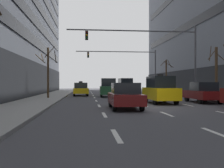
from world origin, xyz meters
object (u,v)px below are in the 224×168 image
taxi_driving_4 (160,90)px  car_parked_2 (203,93)px  street_tree_0 (166,75)px  car_driving_1 (125,96)px  traffic_signal_1 (130,61)px  street_tree_1 (48,70)px  taxi_driving_2 (81,89)px  car_driving_0 (125,86)px  street_tree_3 (216,71)px  car_driving_3 (108,88)px  traffic_signal_0 (156,46)px

taxi_driving_4 → car_parked_2: taxi_driving_4 is taller
street_tree_0 → taxi_driving_4: bearing=-109.0°
car_driving_1 → car_parked_2: (6.83, 4.32, 0.02)m
traffic_signal_1 → street_tree_1: size_ratio=2.44×
car_parked_2 → car_driving_1: bearing=-147.7°
taxi_driving_2 → taxi_driving_4: size_ratio=1.01×
car_driving_0 → taxi_driving_2: 7.83m
traffic_signal_1 → car_driving_1: bearing=-100.5°
street_tree_3 → street_tree_0: bearing=90.0°
car_driving_3 → street_tree_1: size_ratio=0.86×
traffic_signal_0 → traffic_signal_1: traffic_signal_0 is taller
car_driving_0 → car_driving_1: bearing=-98.7°
car_driving_1 → street_tree_1: 11.88m
car_driving_3 → street_tree_3: street_tree_3 is taller
taxi_driving_4 → car_parked_2: size_ratio=0.99×
car_driving_3 → car_parked_2: (6.67, -9.51, -0.23)m
car_driving_0 → car_driving_1: (-3.25, -21.33, -0.34)m
car_parked_2 → traffic_signal_1: (-2.46, 19.34, 4.08)m
street_tree_0 → street_tree_3: bearing=-90.0°
traffic_signal_0 → street_tree_0: traffic_signal_0 is taller
car_parked_2 → traffic_signal_1: 19.91m
taxi_driving_4 → traffic_signal_1: size_ratio=0.35×
car_driving_0 → street_tree_0: size_ratio=0.95×
traffic_signal_1 → street_tree_0: (4.93, -2.24, -2.21)m
traffic_signal_0 → traffic_signal_1: size_ratio=1.02×
car_driving_3 → car_parked_2: bearing=-55.0°
car_driving_0 → street_tree_1: 14.61m
car_driving_3 → traffic_signal_0: bearing=-48.4°
car_driving_3 → car_parked_2: size_ratio=1.00×
car_driving_1 → street_tree_0: 23.42m
car_driving_0 → street_tree_3: (6.04, -14.43, 1.52)m
traffic_signal_1 → taxi_driving_4: bearing=-93.1°
car_driving_0 → traffic_signal_0: traffic_signal_0 is taller
street_tree_1 → street_tree_3: (15.23, -3.20, -0.13)m
traffic_signal_0 → street_tree_1: 10.63m
taxi_driving_2 → car_driving_3: size_ratio=1.00×
street_tree_0 → car_driving_1: bearing=-113.5°
taxi_driving_2 → street_tree_1: 7.39m
taxi_driving_2 → traffic_signal_1: 10.98m
car_driving_1 → traffic_signal_1: traffic_signal_1 is taller
car_parked_2 → street_tree_0: street_tree_0 is taller
car_driving_3 → street_tree_0: bearing=39.7°
taxi_driving_2 → street_tree_3: 15.71m
car_driving_1 → street_tree_3: street_tree_3 is taller
taxi_driving_4 → car_parked_2: (3.54, 0.35, -0.23)m
traffic_signal_0 → car_driving_3: bearing=131.6°
taxi_driving_2 → car_parked_2: taxi_driving_2 is taller
taxi_driving_2 → car_parked_2: size_ratio=0.99×
street_tree_1 → traffic_signal_0: bearing=-5.7°
traffic_signal_0 → street_tree_1: traffic_signal_0 is taller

